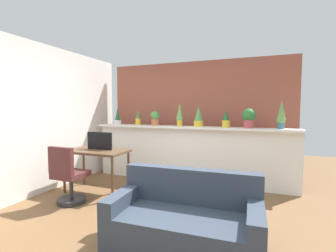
{
  "coord_description": "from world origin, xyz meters",
  "views": [
    {
      "loc": [
        1.35,
        -2.58,
        1.48
      ],
      "look_at": [
        -0.04,
        0.97,
        1.2
      ],
      "focal_mm": 25.76,
      "sensor_mm": 36.0,
      "label": 1
    }
  ],
  "objects_px": {
    "desk": "(96,155)",
    "couch": "(185,222)",
    "potted_plant_4": "(199,117)",
    "tv_monitor": "(100,141)",
    "potted_plant_3": "(180,115)",
    "potted_plant_7": "(281,116)",
    "office_chair": "(68,179)",
    "potted_plant_6": "(249,117)",
    "side_cube_shelf": "(154,184)",
    "potted_plant_5": "(226,119)",
    "potted_plant_1": "(138,118)",
    "potted_plant_2": "(155,118)",
    "potted_plant_0": "(118,117)"
  },
  "relations": [
    {
      "from": "potted_plant_0",
      "to": "office_chair",
      "type": "xyz_separation_m",
      "value": [
        0.19,
        -1.67,
        -0.9
      ]
    },
    {
      "from": "potted_plant_6",
      "to": "potted_plant_7",
      "type": "height_order",
      "value": "potted_plant_7"
    },
    {
      "from": "desk",
      "to": "potted_plant_2",
      "type": "bearing_deg",
      "value": 60.56
    },
    {
      "from": "potted_plant_7",
      "to": "office_chair",
      "type": "height_order",
      "value": "potted_plant_7"
    },
    {
      "from": "office_chair",
      "to": "tv_monitor",
      "type": "bearing_deg",
      "value": 84.07
    },
    {
      "from": "tv_monitor",
      "to": "side_cube_shelf",
      "type": "relative_size",
      "value": 1.0
    },
    {
      "from": "potted_plant_3",
      "to": "tv_monitor",
      "type": "xyz_separation_m",
      "value": [
        -1.16,
        -1.03,
        -0.44
      ]
    },
    {
      "from": "potted_plant_5",
      "to": "potted_plant_6",
      "type": "relative_size",
      "value": 0.94
    },
    {
      "from": "potted_plant_7",
      "to": "desk",
      "type": "xyz_separation_m",
      "value": [
        -3.02,
        -1.12,
        -0.69
      ]
    },
    {
      "from": "potted_plant_6",
      "to": "desk",
      "type": "xyz_separation_m",
      "value": [
        -2.49,
        -1.11,
        -0.66
      ]
    },
    {
      "from": "potted_plant_4",
      "to": "desk",
      "type": "xyz_separation_m",
      "value": [
        -1.56,
        -1.12,
        -0.65
      ]
    },
    {
      "from": "potted_plant_2",
      "to": "side_cube_shelf",
      "type": "relative_size",
      "value": 0.6
    },
    {
      "from": "potted_plant_3",
      "to": "potted_plant_4",
      "type": "relative_size",
      "value": 1.15
    },
    {
      "from": "potted_plant_5",
      "to": "couch",
      "type": "distance_m",
      "value": 2.41
    },
    {
      "from": "potted_plant_6",
      "to": "potted_plant_0",
      "type": "bearing_deg",
      "value": -178.97
    },
    {
      "from": "side_cube_shelf",
      "to": "couch",
      "type": "height_order",
      "value": "couch"
    },
    {
      "from": "potted_plant_7",
      "to": "couch",
      "type": "relative_size",
      "value": 0.3
    },
    {
      "from": "desk",
      "to": "side_cube_shelf",
      "type": "bearing_deg",
      "value": 2.98
    },
    {
      "from": "potted_plant_2",
      "to": "potted_plant_6",
      "type": "bearing_deg",
      "value": -0.33
    },
    {
      "from": "desk",
      "to": "potted_plant_5",
      "type": "bearing_deg",
      "value": 27.63
    },
    {
      "from": "side_cube_shelf",
      "to": "office_chair",
      "type": "bearing_deg",
      "value": -149.91
    },
    {
      "from": "office_chair",
      "to": "side_cube_shelf",
      "type": "distance_m",
      "value": 1.34
    },
    {
      "from": "side_cube_shelf",
      "to": "tv_monitor",
      "type": "bearing_deg",
      "value": 178.8
    },
    {
      "from": "potted_plant_2",
      "to": "desk",
      "type": "xyz_separation_m",
      "value": [
        -0.63,
        -1.12,
        -0.62
      ]
    },
    {
      "from": "office_chair",
      "to": "couch",
      "type": "xyz_separation_m",
      "value": [
        2.04,
        -0.49,
        -0.11
      ]
    },
    {
      "from": "potted_plant_3",
      "to": "side_cube_shelf",
      "type": "bearing_deg",
      "value": -94.22
    },
    {
      "from": "potted_plant_2",
      "to": "potted_plant_4",
      "type": "relative_size",
      "value": 0.76
    },
    {
      "from": "desk",
      "to": "couch",
      "type": "relative_size",
      "value": 0.69
    },
    {
      "from": "potted_plant_4",
      "to": "potted_plant_5",
      "type": "distance_m",
      "value": 0.53
    },
    {
      "from": "potted_plant_2",
      "to": "potted_plant_6",
      "type": "distance_m",
      "value": 1.86
    },
    {
      "from": "potted_plant_6",
      "to": "potted_plant_7",
      "type": "bearing_deg",
      "value": 0.74
    },
    {
      "from": "desk",
      "to": "office_chair",
      "type": "distance_m",
      "value": 0.67
    },
    {
      "from": "potted_plant_0",
      "to": "potted_plant_6",
      "type": "xyz_separation_m",
      "value": [
        2.73,
        0.05,
        0.03
      ]
    },
    {
      "from": "potted_plant_7",
      "to": "couch",
      "type": "xyz_separation_m",
      "value": [
        -1.03,
        -2.22,
        -1.08
      ]
    },
    {
      "from": "potted_plant_1",
      "to": "potted_plant_5",
      "type": "bearing_deg",
      "value": -0.54
    },
    {
      "from": "potted_plant_1",
      "to": "potted_plant_6",
      "type": "height_order",
      "value": "potted_plant_6"
    },
    {
      "from": "potted_plant_5",
      "to": "potted_plant_6",
      "type": "xyz_separation_m",
      "value": [
        0.4,
        0.02,
        0.04
      ]
    },
    {
      "from": "potted_plant_4",
      "to": "tv_monitor",
      "type": "relative_size",
      "value": 0.78
    },
    {
      "from": "potted_plant_1",
      "to": "desk",
      "type": "distance_m",
      "value": 1.29
    },
    {
      "from": "potted_plant_3",
      "to": "potted_plant_1",
      "type": "bearing_deg",
      "value": 179.92
    },
    {
      "from": "potted_plant_6",
      "to": "side_cube_shelf",
      "type": "xyz_separation_m",
      "value": [
        -1.39,
        -1.05,
        -1.07
      ]
    },
    {
      "from": "potted_plant_7",
      "to": "office_chair",
      "type": "distance_m",
      "value": 3.66
    },
    {
      "from": "potted_plant_6",
      "to": "office_chair",
      "type": "xyz_separation_m",
      "value": [
        -2.55,
        -1.72,
        -0.94
      ]
    },
    {
      "from": "potted_plant_7",
      "to": "side_cube_shelf",
      "type": "distance_m",
      "value": 2.45
    },
    {
      "from": "potted_plant_3",
      "to": "office_chair",
      "type": "height_order",
      "value": "potted_plant_3"
    },
    {
      "from": "potted_plant_1",
      "to": "potted_plant_4",
      "type": "bearing_deg",
      "value": 0.46
    },
    {
      "from": "potted_plant_3",
      "to": "potted_plant_7",
      "type": "relative_size",
      "value": 0.93
    },
    {
      "from": "potted_plant_3",
      "to": "couch",
      "type": "xyz_separation_m",
      "value": [
        0.8,
        -2.21,
        -1.06
      ]
    },
    {
      "from": "desk",
      "to": "couch",
      "type": "height_order",
      "value": "couch"
    },
    {
      "from": "potted_plant_4",
      "to": "potted_plant_7",
      "type": "height_order",
      "value": "potted_plant_7"
    }
  ]
}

